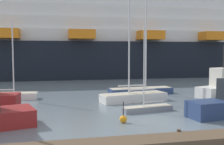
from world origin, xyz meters
TOP-DOWN VIEW (x-y plane):
  - ground_plane at (0.00, 0.00)m, footprint 600.00×600.00m
  - dock_pier at (0.00, -4.93)m, footprint 27.77×1.81m
  - sailboat_2 at (0.66, 2.99)m, footprint 4.34×1.64m
  - sailboat_3 at (-11.16, 11.46)m, footprint 5.61×2.20m
  - sailboat_4 at (3.11, 12.00)m, footprint 7.56×2.40m
  - sailboat_5 at (0.92, 7.68)m, footprint 6.85×3.09m
  - fishing_boat_1 at (11.51, 8.50)m, footprint 7.30×4.21m
  - channel_buoy_1 at (-2.17, -0.05)m, footprint 0.51×0.51m
  - cruise_ship at (-14.07, 37.51)m, footprint 121.67×20.66m

SIDE VIEW (x-z plane):
  - ground_plane at x=0.00m, z-range 0.00..0.00m
  - dock_pier at x=0.00m, z-range -0.04..0.47m
  - channel_buoy_1 at x=-2.17m, z-range -0.45..1.00m
  - sailboat_2 at x=0.66m, z-range -3.20..3.90m
  - sailboat_3 at x=-11.16m, z-range -3.58..4.44m
  - sailboat_4 at x=3.11m, z-range -5.59..6.76m
  - sailboat_5 at x=0.92m, z-range -5.94..7.14m
  - fishing_boat_1 at x=11.51m, z-range -1.71..3.85m
  - cruise_ship at x=-14.07m, z-range -4.21..19.46m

